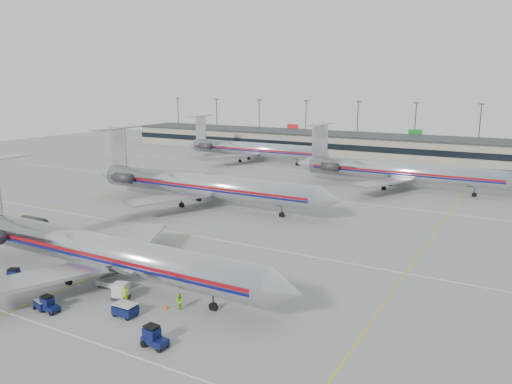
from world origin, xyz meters
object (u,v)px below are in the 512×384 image
Objects in this scene: jet_foreground at (97,249)px; uld_container at (120,291)px; jet_second_row at (200,184)px; tug_center at (49,305)px; belt_loader at (113,282)px.

uld_container is at bearing -23.81° from jet_foreground.
jet_foreground is 0.94× the size of jet_second_row.
uld_container is (5.51, -2.43, -2.69)m from jet_foreground.
jet_foreground is 6.59m from uld_container.
jet_second_row is 25.06× the size of tug_center.
jet_second_row is (-10.13, 33.03, 0.23)m from jet_foreground.
belt_loader is (1.16, 7.08, -0.10)m from tug_center.
tug_center is at bearing -104.01° from belt_loader.
jet_foreground is 24.85× the size of uld_container.
uld_container is at bearing -66.21° from jet_second_row.
jet_foreground is 34.55m from jet_second_row.
jet_foreground is at bearing -72.95° from jet_second_row.
tug_center is 6.57m from uld_container.
jet_second_row is 36.26m from belt_loader.
uld_container is 3.19m from belt_loader.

